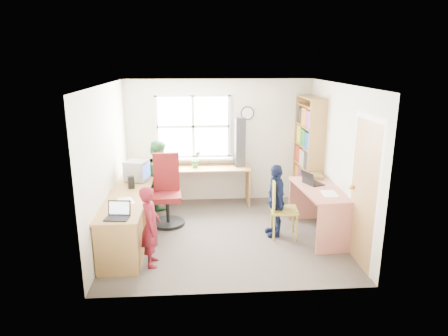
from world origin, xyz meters
name	(u,v)px	position (x,y,z in m)	size (l,w,h in m)	color
room	(225,160)	(0.01, 0.10, 1.22)	(3.64, 3.44, 2.44)	#3F3831
l_desk	(140,217)	(-1.31, -0.28, 0.46)	(2.38, 2.95, 0.75)	#AA7D44
right_desk	(320,201)	(1.51, -0.12, 0.57)	(0.73, 1.41, 0.79)	#C47562
bookshelf	(308,156)	(1.65, 1.19, 1.00)	(0.30, 1.02, 2.10)	#AA7D44
swivel_chair	(167,194)	(-0.96, 0.54, 0.52)	(0.61, 0.61, 1.21)	black
wooden_chair	(280,206)	(0.86, -0.14, 0.51)	(0.44, 0.44, 0.95)	#A99838
crt_monitor	(137,171)	(-1.46, 0.62, 0.93)	(0.43, 0.41, 0.35)	#97979B
laptop_left	(118,214)	(-1.48, -1.01, 0.80)	(0.33, 0.29, 0.21)	black
laptop_right	(311,181)	(1.41, 0.10, 0.84)	(0.36, 0.39, 0.22)	black
speaker_a	(131,182)	(-1.50, 0.21, 0.85)	(0.12, 0.12, 0.20)	black
speaker_b	(136,171)	(-1.52, 0.89, 0.84)	(0.12, 0.12, 0.19)	black
cd_tower	(240,142)	(0.38, 1.46, 1.23)	(0.21, 0.20, 0.95)	black
game_box	(312,176)	(1.54, 0.45, 0.82)	(0.33, 0.33, 0.06)	red
paper_a	(126,201)	(-1.49, -0.39, 0.75)	(0.30, 0.35, 0.00)	white
paper_b	(329,193)	(1.56, -0.38, 0.79)	(0.25, 0.34, 0.00)	white
potted_plant	(196,159)	(-0.46, 1.40, 0.91)	(0.18, 0.14, 0.33)	#2C6F37
person_red	(151,226)	(-1.08, -0.92, 0.57)	(0.41, 0.27, 1.13)	maroon
person_green	(160,178)	(-1.11, 1.01, 0.68)	(0.66, 0.52, 1.36)	#2F763D
person_navy	(276,200)	(0.80, -0.07, 0.59)	(0.69, 0.29, 1.18)	#141D3F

